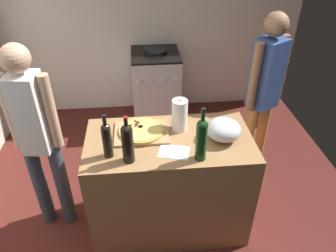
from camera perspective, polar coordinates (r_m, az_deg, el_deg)
name	(u,v)px	position (r m, az deg, el deg)	size (l,w,h in m)	color
ground_plane	(149,169)	(3.46, -3.47, -7.61)	(3.98, 3.24, 0.02)	#511E19
kitchen_wall_rear	(140,9)	(4.07, -5.08, 20.04)	(3.98, 0.10, 2.60)	silver
counter	(169,183)	(2.64, 0.21, -10.21)	(1.24, 0.66, 0.90)	#9E7247
cutting_board	(142,132)	(2.41, -4.76, -1.16)	(0.40, 0.32, 0.02)	tan
pizza	(141,130)	(2.39, -4.80, -0.74)	(0.34, 0.34, 0.03)	tan
mixing_bowl	(223,129)	(2.34, 9.89, -0.61)	(0.26, 0.26, 0.16)	#B2B2B7
paper_towel_roll	(180,115)	(2.38, 2.10, 1.95)	(0.12, 0.12, 0.26)	white
wine_bottle_dark	(107,139)	(2.15, -10.87, -2.25)	(0.07, 0.07, 0.33)	black
wine_bottle_amber	(128,142)	(2.08, -7.25, -2.81)	(0.08, 0.08, 0.35)	black
wine_bottle_green	(201,138)	(2.08, 6.00, -2.16)	(0.08, 0.08, 0.40)	#143819
recipe_sheet	(174,152)	(2.23, 1.07, -4.63)	(0.21, 0.15, 0.00)	white
stove	(156,87)	(4.00, -2.16, 6.91)	(0.57, 0.61, 0.94)	#B7B7BC
person_in_stripes	(37,135)	(2.53, -22.35, -1.53)	(0.36, 0.22, 1.62)	#383D4C
person_in_red	(263,92)	(2.96, 16.66, 5.85)	(0.35, 0.29, 1.65)	#D88C4C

